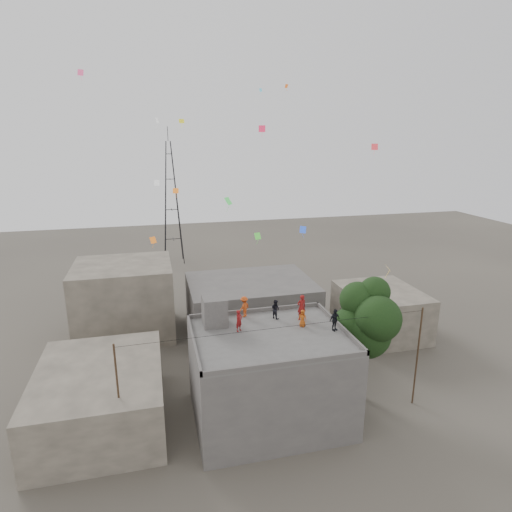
{
  "coord_description": "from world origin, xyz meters",
  "views": [
    {
      "loc": [
        -6.96,
        -24.44,
        18.57
      ],
      "look_at": [
        -0.15,
        3.09,
        10.65
      ],
      "focal_mm": 30.0,
      "sensor_mm": 36.0,
      "label": 1
    }
  ],
  "objects": [
    {
      "name": "person_red_child",
      "position": [
        -1.8,
        1.14,
        6.84
      ],
      "size": [
        0.64,
        0.61,
        1.48
      ],
      "primitive_type": "imported",
      "rotation": [
        0.0,
        0.0,
        0.68
      ],
      "color": "maroon",
      "rests_on": "main_building"
    },
    {
      "name": "tree",
      "position": [
        7.37,
        0.6,
        6.1
      ],
      "size": [
        4.9,
        4.6,
        9.1
      ],
      "color": "black",
      "rests_on": "ground"
    },
    {
      "name": "person_dark_adult",
      "position": [
        4.4,
        -0.29,
        6.85
      ],
      "size": [
        0.96,
        0.67,
        1.51
      ],
      "primitive_type": "imported",
      "rotation": [
        0.0,
        0.0,
        0.38
      ],
      "color": "black",
      "rests_on": "main_building"
    },
    {
      "name": "person_orange_child",
      "position": [
        2.53,
        0.79,
        6.7
      ],
      "size": [
        0.7,
        0.65,
        1.2
      ],
      "primitive_type": "imported",
      "rotation": [
        0.0,
        0.0,
        -0.61
      ],
      "color": "#AF4A14",
      "rests_on": "main_building"
    },
    {
      "name": "person_orange_adult",
      "position": [
        -0.95,
        3.36,
        6.86
      ],
      "size": [
        1.12,
        1.06,
        1.52
      ],
      "primitive_type": "imported",
      "rotation": [
        0.0,
        0.0,
        -2.46
      ],
      "color": "#CC4817",
      "rests_on": "main_building"
    },
    {
      "name": "ground",
      "position": [
        0.0,
        0.0,
        0.0
      ],
      "size": [
        140.0,
        140.0,
        0.0
      ],
      "primitive_type": "plane",
      "color": "#454038",
      "rests_on": "ground"
    },
    {
      "name": "person_dark_child",
      "position": [
        1.14,
        2.57,
        6.79
      ],
      "size": [
        0.8,
        0.85,
        1.38
      ],
      "primitive_type": "imported",
      "rotation": [
        0.0,
        0.0,
        2.12
      ],
      "color": "black",
      "rests_on": "main_building"
    },
    {
      "name": "main_building",
      "position": [
        0.0,
        0.0,
        3.05
      ],
      "size": [
        10.0,
        8.0,
        6.1
      ],
      "color": "#504D4B",
      "rests_on": "ground"
    },
    {
      "name": "kites",
      "position": [
        -0.06,
        6.28,
        15.65
      ],
      "size": [
        20.96,
        20.53,
        12.85
      ],
      "color": "orange",
      "rests_on": "ground"
    },
    {
      "name": "neighbor_east",
      "position": [
        14.0,
        10.0,
        2.2
      ],
      "size": [
        7.0,
        8.0,
        4.4
      ],
      "primitive_type": "cube",
      "color": "#564F44",
      "rests_on": "ground"
    },
    {
      "name": "neighbor_north",
      "position": [
        2.0,
        14.0,
        2.5
      ],
      "size": [
        12.0,
        9.0,
        5.0
      ],
      "primitive_type": "cube",
      "color": "#504D4B",
      "rests_on": "ground"
    },
    {
      "name": "stair_head_box",
      "position": [
        -3.2,
        2.6,
        7.1
      ],
      "size": [
        1.6,
        1.8,
        2.0
      ],
      "primitive_type": "cube",
      "color": "#504D4B",
      "rests_on": "main_building"
    },
    {
      "name": "utility_line",
      "position": [
        0.5,
        -1.25,
        3.83
      ],
      "size": [
        20.12,
        0.62,
        7.4
      ],
      "color": "black",
      "rests_on": "ground"
    },
    {
      "name": "parapet",
      "position": [
        0.0,
        0.0,
        6.25
      ],
      "size": [
        10.0,
        8.0,
        0.3
      ],
      "color": "#504D4B",
      "rests_on": "main_building"
    },
    {
      "name": "neighbor_west",
      "position": [
        -11.0,
        2.0,
        2.0
      ],
      "size": [
        8.0,
        10.0,
        4.0
      ],
      "primitive_type": "cube",
      "color": "#564F44",
      "rests_on": "ground"
    },
    {
      "name": "person_red_adult",
      "position": [
        2.87,
        1.95,
        7.02
      ],
      "size": [
        0.73,
        0.54,
        1.83
      ],
      "primitive_type": "imported",
      "rotation": [
        0.0,
        0.0,
        3.3
      ],
      "color": "maroon",
      "rests_on": "main_building"
    },
    {
      "name": "neighbor_northwest",
      "position": [
        -10.0,
        16.0,
        3.5
      ],
      "size": [
        9.0,
        8.0,
        7.0
      ],
      "primitive_type": "cube",
      "color": "#564F44",
      "rests_on": "ground"
    },
    {
      "name": "transmission_tower",
      "position": [
        -4.0,
        40.0,
        9.07
      ],
      "size": [
        2.97,
        2.97,
        20.01
      ],
      "color": "black",
      "rests_on": "ground"
    }
  ]
}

